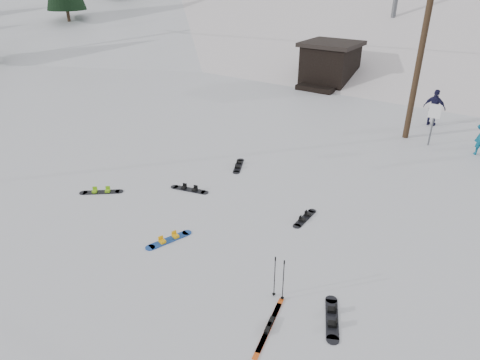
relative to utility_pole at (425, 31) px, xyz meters
The scene contains 16 objects.
ground 14.90m from the utility_pole, 98.13° to the right, with size 200.00×200.00×0.00m, color silver.
ski_slope 44.31m from the utility_pole, 92.79° to the left, with size 60.00×75.00×45.00m, color white.
ridge_left 53.35m from the utility_pole, 138.18° to the left, with size 34.00×85.00×38.00m, color silver.
treeline_left 44.65m from the utility_pole, 144.16° to the left, with size 20.00×64.00×10.00m, color black, non-canonical shape.
utility_pole is the anchor object (origin of this frame).
trail_sign 3.60m from the utility_pole, 21.04° to the right, with size 0.50×0.09×1.85m.
lift_hut 10.40m from the utility_pole, 135.24° to the left, with size 3.40×4.10×2.75m.
hero_snowboard 13.54m from the utility_pole, 104.69° to the right, with size 0.63×1.42×0.10m.
hero_skis 14.29m from the utility_pole, 86.35° to the right, with size 0.53×1.86×0.10m.
ski_poles 13.23m from the utility_pole, 87.50° to the right, with size 0.31×0.08×1.14m.
board_scatter_a 11.69m from the utility_pole, 116.40° to the right, with size 1.43×0.55×0.10m.
board_scatter_b 9.52m from the utility_pole, 122.67° to the right, with size 0.80×1.33×0.10m.
board_scatter_c 14.33m from the utility_pole, 121.95° to the right, with size 1.23×1.06×0.11m.
board_scatter_d 13.45m from the utility_pole, 81.38° to the right, with size 0.80×1.38×0.10m.
board_scatter_f 10.16m from the utility_pole, 93.51° to the right, with size 0.27×1.33×0.09m.
skier_navy 4.53m from the utility_pole, 76.83° to the left, with size 1.04×0.43×1.78m, color #161637.
Camera 1 is at (6.27, -5.51, 7.07)m, focal length 32.00 mm.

